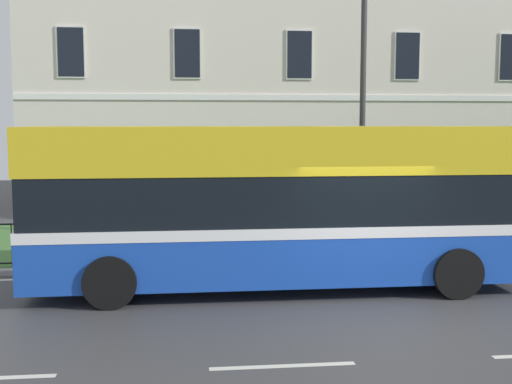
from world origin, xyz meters
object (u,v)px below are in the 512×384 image
(georgian_townhouse, at_px, (282,26))
(single_decker_bus, at_px, (280,203))
(litter_bin, at_px, (243,231))
(street_lamp_post, at_px, (363,73))

(georgian_townhouse, height_order, single_decker_bus, georgian_townhouse)
(georgian_townhouse, xyz_separation_m, single_decker_bus, (-2.15, -14.04, -5.49))
(georgian_townhouse, bearing_deg, single_decker_bus, -98.71)
(georgian_townhouse, distance_m, litter_bin, 13.25)
(single_decker_bus, relative_size, street_lamp_post, 1.27)
(single_decker_bus, height_order, street_lamp_post, street_lamp_post)
(single_decker_bus, xyz_separation_m, litter_bin, (-0.48, 2.79, -1.01))
(georgian_townhouse, height_order, street_lamp_post, georgian_townhouse)
(single_decker_bus, bearing_deg, georgian_townhouse, 81.47)
(single_decker_bus, bearing_deg, street_lamp_post, 47.20)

